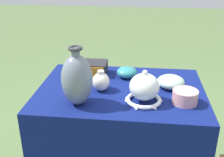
# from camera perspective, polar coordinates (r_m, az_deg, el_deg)

# --- Properties ---
(display_table) EXTENTS (0.95, 0.69, 0.69)m
(display_table) POSITION_cam_1_polar(r_m,az_deg,el_deg) (1.65, 1.73, -5.08)
(display_table) COLOR #38383D
(display_table) RESTS_ON ground_plane
(vase_tall_bulbous) EXTENTS (0.16, 0.16, 0.31)m
(vase_tall_bulbous) POSITION_cam_1_polar(r_m,az_deg,el_deg) (1.41, -7.14, -0.19)
(vase_tall_bulbous) COLOR slate
(vase_tall_bulbous) RESTS_ON display_table
(vase_dome_bell) EXTENTS (0.20, 0.19, 0.18)m
(vase_dome_bell) POSITION_cam_1_polar(r_m,az_deg,el_deg) (1.46, 6.56, -2.16)
(vase_dome_bell) COLOR white
(vase_dome_bell) RESTS_ON display_table
(mosaic_tile_box) EXTENTS (0.16, 0.15, 0.08)m
(mosaic_tile_box) POSITION_cam_1_polar(r_m,az_deg,el_deg) (1.81, -3.68, 2.14)
(mosaic_tile_box) COLOR #232328
(mosaic_tile_box) RESTS_ON display_table
(pot_squat_rose) EXTENTS (0.13, 0.13, 0.07)m
(pot_squat_rose) POSITION_cam_1_polar(r_m,az_deg,el_deg) (1.50, 14.61, -3.61)
(pot_squat_rose) COLOR #D19399
(pot_squat_rose) RESTS_ON display_table
(bowl_shallow_celadon) EXTENTS (0.16, 0.16, 0.07)m
(bowl_shallow_celadon) POSITION_cam_1_polar(r_m,az_deg,el_deg) (1.66, 11.84, -0.64)
(bowl_shallow_celadon) COLOR #A8CCB7
(bowl_shallow_celadon) RESTS_ON display_table
(jar_round_ivory) EXTENTS (0.10, 0.10, 0.12)m
(jar_round_ivory) POSITION_cam_1_polar(r_m,az_deg,el_deg) (1.58, -2.26, -0.60)
(jar_round_ivory) COLOR white
(jar_round_ivory) RESTS_ON display_table
(bowl_shallow_teal) EXTENTS (0.13, 0.13, 0.07)m
(bowl_shallow_teal) POSITION_cam_1_polar(r_m,az_deg,el_deg) (1.76, 3.05, 1.29)
(bowl_shallow_teal) COLOR teal
(bowl_shallow_teal) RESTS_ON display_table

